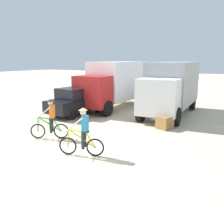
% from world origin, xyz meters
% --- Properties ---
extents(ground_plane, '(120.00, 120.00, 0.00)m').
position_xyz_m(ground_plane, '(0.00, 0.00, 0.00)').
color(ground_plane, beige).
extents(box_truck_avon_van, '(2.54, 6.80, 3.35)m').
position_xyz_m(box_truck_avon_van, '(-3.56, 9.28, 1.87)').
color(box_truck_avon_van, white).
rests_on(box_truck_avon_van, ground).
extents(box_truck_grey_hauler, '(2.77, 6.88, 3.35)m').
position_xyz_m(box_truck_grey_hauler, '(0.65, 9.09, 1.87)').
color(box_truck_grey_hauler, '#9E9EA3').
rests_on(box_truck_grey_hauler, ground).
extents(sedan_parked, '(2.11, 4.33, 1.76)m').
position_xyz_m(sedan_parked, '(-4.56, 5.95, 0.88)').
color(sedan_parked, black).
rests_on(sedan_parked, ground).
extents(cyclist_orange_shirt, '(1.51, 0.95, 1.82)m').
position_xyz_m(cyclist_orange_shirt, '(-2.41, 1.33, 0.85)').
color(cyclist_orange_shirt, black).
rests_on(cyclist_orange_shirt, ground).
extents(cyclist_cowboy_hat, '(1.63, 0.76, 1.82)m').
position_xyz_m(cyclist_cowboy_hat, '(0.11, 0.38, 0.85)').
color(cyclist_cowboy_hat, black).
rests_on(cyclist_cowboy_hat, ground).
extents(supply_crate, '(0.88, 0.88, 0.65)m').
position_xyz_m(supply_crate, '(1.51, 5.49, 0.33)').
color(supply_crate, olive).
rests_on(supply_crate, ground).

